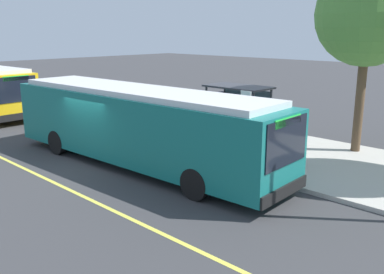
{
  "coord_description": "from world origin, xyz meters",
  "views": [
    {
      "loc": [
        13.65,
        -8.81,
        4.97
      ],
      "look_at": [
        4.1,
        1.15,
        1.55
      ],
      "focal_mm": 40.01,
      "sensor_mm": 36.0,
      "label": 1
    }
  ],
  "objects_px": {
    "transit_bus_main": "(138,124)",
    "pedestrian_commuter": "(285,139)",
    "route_sign_post": "(245,118)",
    "waiting_bench": "(239,129)"
  },
  "relations": [
    {
      "from": "transit_bus_main",
      "to": "pedestrian_commuter",
      "type": "bearing_deg",
      "value": 40.33
    },
    {
      "from": "pedestrian_commuter",
      "to": "transit_bus_main",
      "type": "bearing_deg",
      "value": -139.67
    },
    {
      "from": "transit_bus_main",
      "to": "route_sign_post",
      "type": "distance_m",
      "value": 3.97
    },
    {
      "from": "route_sign_post",
      "to": "waiting_bench",
      "type": "bearing_deg",
      "value": 130.63
    },
    {
      "from": "transit_bus_main",
      "to": "pedestrian_commuter",
      "type": "distance_m",
      "value": 5.46
    },
    {
      "from": "transit_bus_main",
      "to": "route_sign_post",
      "type": "bearing_deg",
      "value": 35.25
    },
    {
      "from": "waiting_bench",
      "to": "transit_bus_main",
      "type": "bearing_deg",
      "value": -96.05
    },
    {
      "from": "transit_bus_main",
      "to": "waiting_bench",
      "type": "distance_m",
      "value": 5.5
    },
    {
      "from": "waiting_bench",
      "to": "pedestrian_commuter",
      "type": "xyz_separation_m",
      "value": [
        3.58,
        -1.86,
        0.48
      ]
    },
    {
      "from": "waiting_bench",
      "to": "pedestrian_commuter",
      "type": "distance_m",
      "value": 4.06
    }
  ]
}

